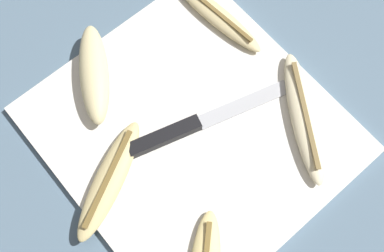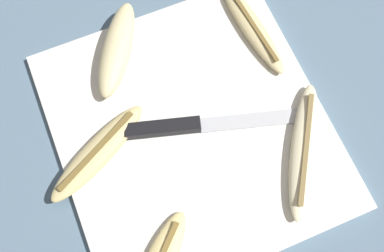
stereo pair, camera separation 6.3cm
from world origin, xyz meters
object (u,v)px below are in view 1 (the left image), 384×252
at_px(banana_spotted_left, 109,180).
at_px(banana_bright_far, 304,117).
at_px(banana_soft_right, 94,73).
at_px(banana_mellow_near, 216,15).
at_px(knife, 180,130).

relative_size(banana_spotted_left, banana_bright_far, 0.93).
height_order(banana_soft_right, banana_bright_far, banana_soft_right).
bearing_deg(banana_mellow_near, knife, -56.47).
relative_size(banana_soft_right, banana_spotted_left, 0.90).
height_order(knife, banana_mellow_near, banana_mellow_near).
xyz_separation_m(banana_mellow_near, banana_spotted_left, (0.10, -0.28, 0.00)).
bearing_deg(banana_spotted_left, banana_mellow_near, 109.54).
xyz_separation_m(banana_soft_right, banana_bright_far, (0.24, 0.19, -0.01)).
xyz_separation_m(knife, banana_bright_far, (0.10, 0.15, 0.00)).
height_order(banana_mellow_near, banana_spotted_left, banana_spotted_left).
xyz_separation_m(knife, banana_spotted_left, (-0.01, -0.12, 0.00)).
bearing_deg(banana_soft_right, banana_bright_far, 37.50).
height_order(banana_spotted_left, banana_bright_far, same).
xyz_separation_m(banana_mellow_near, banana_bright_far, (0.21, -0.02, 0.00)).
bearing_deg(banana_bright_far, banana_mellow_near, 175.45).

